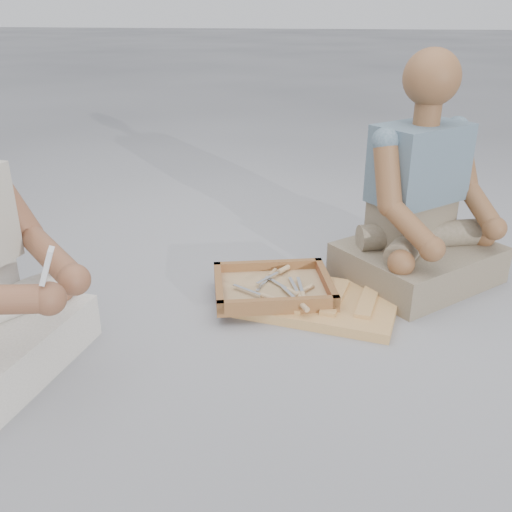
# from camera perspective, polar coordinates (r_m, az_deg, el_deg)

# --- Properties ---
(ground) EXTENTS (60.00, 60.00, 0.00)m
(ground) POSITION_cam_1_polar(r_m,az_deg,el_deg) (2.11, -1.30, -9.68)
(ground) COLOR #999A9E
(ground) RESTS_ON ground
(carved_panel) EXTENTS (0.70, 0.53, 0.04)m
(carved_panel) POSITION_cam_1_polar(r_m,az_deg,el_deg) (2.42, 6.38, -4.58)
(carved_panel) COLOR #A77140
(carved_panel) RESTS_ON ground
(tool_tray) EXTENTS (0.57, 0.49, 0.06)m
(tool_tray) POSITION_cam_1_polar(r_m,az_deg,el_deg) (2.43, 1.71, -3.18)
(tool_tray) COLOR brown
(tool_tray) RESTS_ON carved_panel
(chisel_0) EXTENTS (0.09, 0.21, 0.02)m
(chisel_0) POSITION_cam_1_polar(r_m,az_deg,el_deg) (2.35, 4.32, -3.86)
(chisel_0) COLOR silver
(chisel_0) RESTS_ON tool_tray
(chisel_1) EXTENTS (0.07, 0.22, 0.02)m
(chisel_1) POSITION_cam_1_polar(r_m,az_deg,el_deg) (2.52, 1.50, -1.92)
(chisel_1) COLOR silver
(chisel_1) RESTS_ON tool_tray
(chisel_2) EXTENTS (0.17, 0.17, 0.02)m
(chisel_2) POSITION_cam_1_polar(r_m,az_deg,el_deg) (2.38, 3.39, -3.46)
(chisel_2) COLOR silver
(chisel_2) RESTS_ON tool_tray
(chisel_3) EXTENTS (0.14, 0.19, 0.02)m
(chisel_3) POSITION_cam_1_polar(r_m,az_deg,el_deg) (2.39, 4.85, -3.45)
(chisel_3) COLOR silver
(chisel_3) RESTS_ON tool_tray
(chisel_4) EXTENTS (0.13, 0.20, 0.02)m
(chisel_4) POSITION_cam_1_polar(r_m,az_deg,el_deg) (2.27, 4.47, -4.76)
(chisel_4) COLOR silver
(chisel_4) RESTS_ON tool_tray
(chisel_5) EXTENTS (0.06, 0.22, 0.02)m
(chisel_5) POSITION_cam_1_polar(r_m,az_deg,el_deg) (2.34, 4.73, -3.88)
(chisel_5) COLOR silver
(chisel_5) RESTS_ON tool_tray
(chisel_6) EXTENTS (0.13, 0.20, 0.02)m
(chisel_6) POSITION_cam_1_polar(r_m,az_deg,el_deg) (2.53, 2.47, -1.50)
(chisel_6) COLOR silver
(chisel_6) RESTS_ON tool_tray
(chisel_7) EXTENTS (0.20, 0.13, 0.02)m
(chisel_7) POSITION_cam_1_polar(r_m,az_deg,el_deg) (2.32, 0.82, -4.03)
(chisel_7) COLOR silver
(chisel_7) RESTS_ON tool_tray
(wood_chip_0) EXTENTS (0.02, 0.02, 0.00)m
(wood_chip_0) POSITION_cam_1_polar(r_m,az_deg,el_deg) (2.68, 8.64, -2.15)
(wood_chip_0) COLOR tan
(wood_chip_0) RESTS_ON ground
(wood_chip_1) EXTENTS (0.02, 0.02, 0.00)m
(wood_chip_1) POSITION_cam_1_polar(r_m,az_deg,el_deg) (2.76, -2.56, -1.13)
(wood_chip_1) COLOR tan
(wood_chip_1) RESTS_ON ground
(wood_chip_2) EXTENTS (0.02, 0.02, 0.00)m
(wood_chip_2) POSITION_cam_1_polar(r_m,az_deg,el_deg) (2.58, 8.29, -3.21)
(wood_chip_2) COLOR tan
(wood_chip_2) RESTS_ON ground
(wood_chip_3) EXTENTS (0.02, 0.02, 0.00)m
(wood_chip_3) POSITION_cam_1_polar(r_m,az_deg,el_deg) (2.50, 3.25, -3.88)
(wood_chip_3) COLOR tan
(wood_chip_3) RESTS_ON ground
(wood_chip_4) EXTENTS (0.02, 0.02, 0.00)m
(wood_chip_4) POSITION_cam_1_polar(r_m,az_deg,el_deg) (2.30, 4.00, -6.60)
(wood_chip_4) COLOR tan
(wood_chip_4) RESTS_ON ground
(wood_chip_5) EXTENTS (0.02, 0.02, 0.00)m
(wood_chip_5) POSITION_cam_1_polar(r_m,az_deg,el_deg) (2.28, 7.21, -7.04)
(wood_chip_5) COLOR tan
(wood_chip_5) RESTS_ON ground
(wood_chip_6) EXTENTS (0.02, 0.02, 0.00)m
(wood_chip_6) POSITION_cam_1_polar(r_m,az_deg,el_deg) (2.39, 0.31, -5.30)
(wood_chip_6) COLOR tan
(wood_chip_6) RESTS_ON ground
(wood_chip_7) EXTENTS (0.02, 0.02, 0.00)m
(wood_chip_7) POSITION_cam_1_polar(r_m,az_deg,el_deg) (2.52, 6.70, -3.88)
(wood_chip_7) COLOR tan
(wood_chip_7) RESTS_ON ground
(wood_chip_8) EXTENTS (0.02, 0.02, 0.00)m
(wood_chip_8) POSITION_cam_1_polar(r_m,az_deg,el_deg) (2.43, -3.68, -4.88)
(wood_chip_8) COLOR tan
(wood_chip_8) RESTS_ON ground
(wood_chip_9) EXTENTS (0.02, 0.02, 0.00)m
(wood_chip_9) POSITION_cam_1_polar(r_m,az_deg,el_deg) (2.72, 7.39, -1.71)
(wood_chip_9) COLOR tan
(wood_chip_9) RESTS_ON ground
(wood_chip_10) EXTENTS (0.02, 0.02, 0.00)m
(wood_chip_10) POSITION_cam_1_polar(r_m,az_deg,el_deg) (2.44, -0.83, -4.69)
(wood_chip_10) COLOR tan
(wood_chip_10) RESTS_ON ground
(wood_chip_11) EXTENTS (0.02, 0.02, 0.00)m
(wood_chip_11) POSITION_cam_1_polar(r_m,az_deg,el_deg) (2.76, 9.34, -1.39)
(wood_chip_11) COLOR tan
(wood_chip_11) RESTS_ON ground
(companion) EXTENTS (0.83, 0.82, 1.01)m
(companion) POSITION_cam_1_polar(r_m,az_deg,el_deg) (2.63, 16.20, 4.52)
(companion) COLOR #81725D
(companion) RESTS_ON ground
(mobile_phone) EXTENTS (0.06, 0.06, 0.11)m
(mobile_phone) POSITION_cam_1_polar(r_m,az_deg,el_deg) (1.76, -20.19, -0.93)
(mobile_phone) COLOR silver
(mobile_phone) RESTS_ON craftsman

